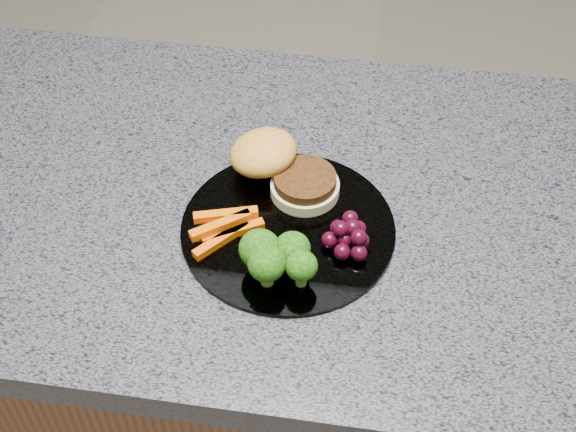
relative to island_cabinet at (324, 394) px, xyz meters
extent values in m
cube|color=brown|center=(0.00, 0.00, 0.00)|extent=(1.20, 0.60, 0.86)
cube|color=#565560|center=(0.00, 0.00, 0.45)|extent=(1.20, 0.60, 0.04)
cylinder|color=white|center=(-0.05, -0.05, 0.47)|extent=(0.26, 0.26, 0.01)
cylinder|color=beige|center=(-0.04, 0.01, 0.48)|extent=(0.11, 0.11, 0.02)
cylinder|color=#462A0D|center=(-0.04, 0.01, 0.50)|extent=(0.10, 0.10, 0.01)
ellipsoid|color=gold|center=(-0.10, 0.04, 0.50)|extent=(0.11, 0.11, 0.05)
cube|color=#CF5403|center=(-0.13, -0.06, 0.48)|extent=(0.07, 0.06, 0.01)
cube|color=#CF5403|center=(-0.12, -0.07, 0.48)|extent=(0.07, 0.05, 0.01)
cube|color=#CF5403|center=(-0.13, -0.09, 0.48)|extent=(0.06, 0.07, 0.01)
cube|color=#CF5403|center=(-0.13, -0.06, 0.49)|extent=(0.08, 0.03, 0.01)
cube|color=#CF5403|center=(-0.13, -0.07, 0.49)|extent=(0.07, 0.06, 0.01)
cylinder|color=#4F7F2E|center=(-0.08, -0.12, 0.49)|extent=(0.02, 0.02, 0.02)
ellipsoid|color=#123407|center=(-0.08, -0.12, 0.51)|extent=(0.05, 0.05, 0.04)
cylinder|color=#4F7F2E|center=(-0.04, -0.11, 0.49)|extent=(0.01, 0.01, 0.02)
ellipsoid|color=#123407|center=(-0.04, -0.11, 0.51)|extent=(0.04, 0.04, 0.04)
cylinder|color=#4F7F2E|center=(-0.06, -0.14, 0.49)|extent=(0.02, 0.02, 0.02)
ellipsoid|color=#123407|center=(-0.06, -0.14, 0.51)|extent=(0.04, 0.04, 0.04)
cylinder|color=#4F7F2E|center=(-0.03, -0.13, 0.49)|extent=(0.01, 0.01, 0.02)
ellipsoid|color=#123407|center=(-0.03, -0.13, 0.51)|extent=(0.04, 0.04, 0.03)
sphere|color=black|center=(0.02, -0.07, 0.49)|extent=(0.02, 0.02, 0.02)
sphere|color=black|center=(0.04, -0.07, 0.49)|extent=(0.02, 0.02, 0.02)
sphere|color=black|center=(0.03, -0.05, 0.49)|extent=(0.02, 0.02, 0.02)
sphere|color=black|center=(0.01, -0.05, 0.49)|extent=(0.02, 0.02, 0.02)
sphere|color=black|center=(0.00, -0.07, 0.49)|extent=(0.02, 0.02, 0.02)
sphere|color=black|center=(0.02, -0.09, 0.49)|extent=(0.02, 0.02, 0.02)
sphere|color=black|center=(0.03, -0.09, 0.49)|extent=(0.02, 0.02, 0.02)
sphere|color=black|center=(0.02, -0.06, 0.50)|extent=(0.02, 0.02, 0.02)
sphere|color=black|center=(0.01, -0.07, 0.50)|extent=(0.02, 0.02, 0.02)
sphere|color=black|center=(0.03, -0.08, 0.50)|extent=(0.02, 0.02, 0.02)
sphere|color=black|center=(0.02, -0.05, 0.50)|extent=(0.02, 0.02, 0.02)
camera|label=1|loc=(0.04, -0.68, 1.20)|focal=50.00mm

